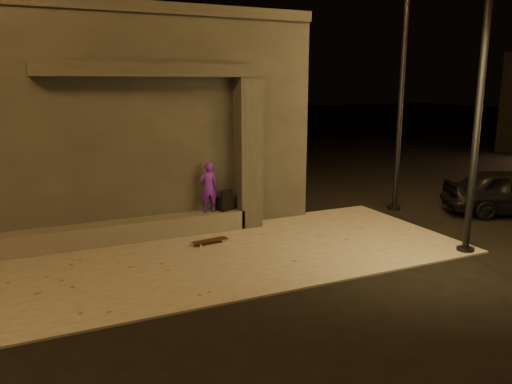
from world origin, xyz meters
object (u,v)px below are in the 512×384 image
column (248,153)px  backpack (225,203)px  skateboard (210,241)px  street_lamp_0 (484,53)px  skateboarder (208,187)px

column → backpack: bearing=180.0°
skateboard → street_lamp_0: bearing=-37.5°
street_lamp_0 → skateboard: bearing=150.6°
backpack → street_lamp_0: size_ratio=0.07×
skateboarder → skateboard: size_ratio=1.45×
backpack → street_lamp_0: 6.43m
column → skateboarder: column is taller
skateboarder → street_lamp_0: size_ratio=0.17×
skateboarder → street_lamp_0: 6.50m
skateboarder → skateboard: bearing=77.5°
column → street_lamp_0: (3.40, -3.69, 2.24)m
skateboarder → backpack: size_ratio=2.25×
backpack → skateboarder: bearing=161.6°
backpack → skateboard: 1.38m
backpack → column: bearing=-18.4°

